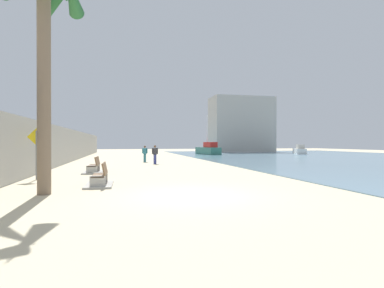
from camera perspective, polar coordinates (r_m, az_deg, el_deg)
name	(u,v)px	position (r m, az deg, el deg)	size (l,w,h in m)	color
ground_plane	(148,162)	(28.33, -8.20, -3.45)	(120.00, 120.00, 0.00)	beige
seawall	(61,146)	(28.65, -23.32, -0.31)	(0.80, 64.00, 3.11)	#ADAAA3
water_bay	(368,159)	(38.60, 30.14, -2.47)	(36.00, 68.00, 0.04)	#6B8EA3
palm_tree	(44,22)	(12.56, -26.05, 19.89)	(2.89, 2.91, 8.12)	#7A6651
bench_near	(100,180)	(13.48, -16.93, -6.53)	(1.12, 2.11, 0.98)	#ADAAA3
bench_far	(94,169)	(19.29, -17.96, -4.49)	(1.18, 2.14, 0.98)	#ADAAA3
person_walking	(155,153)	(26.25, -6.97, -1.71)	(0.53, 0.22, 1.61)	navy
person_standing	(145,153)	(29.00, -8.86, -1.61)	(0.50, 0.29, 1.55)	teal
boat_far_left	(300,150)	(51.80, 19.55, -1.11)	(3.30, 5.19, 1.51)	white
boat_distant	(208,150)	(46.25, 3.09, -1.06)	(2.81, 5.51, 6.05)	#337060
pedestrian_sign	(36,148)	(16.73, -27.18, -0.61)	(0.85, 0.08, 2.54)	slate
harbor_building	(241,125)	(60.75, 9.24, 3.58)	(12.00, 6.00, 10.73)	#ADAAA3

